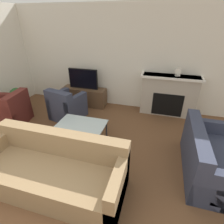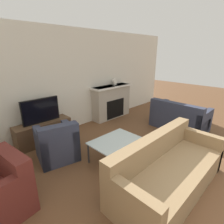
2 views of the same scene
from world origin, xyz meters
The scene contains 9 objects.
wall_back centered at (0.00, 4.33, 1.35)m, with size 8.74×0.06×2.70m.
fireplace centered at (1.53, 4.11, 0.56)m, with size 1.51×0.43×1.07m.
tv_stand centered at (-0.85, 4.01, 0.26)m, with size 1.29×0.40×0.52m.
tv centered at (-0.85, 4.01, 0.81)m, with size 0.86×0.06×0.57m.
couch_sectional centered at (-0.10, 1.17, 0.29)m, with size 2.18×0.88×0.82m.
couch_loveseat centered at (2.24, 2.10, 0.29)m, with size 0.85×1.46×0.82m.
armchair_accent centered at (-0.96, 3.14, 0.31)m, with size 0.88×0.89×0.82m.
coffee_table centered at (-0.16, 2.29, 0.40)m, with size 0.98×0.67×0.44m.
mantel_clock centered at (1.67, 4.11, 1.18)m, with size 0.18×0.07×0.21m.
Camera 2 is at (-2.36, 0.14, 2.08)m, focal length 28.00 mm.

